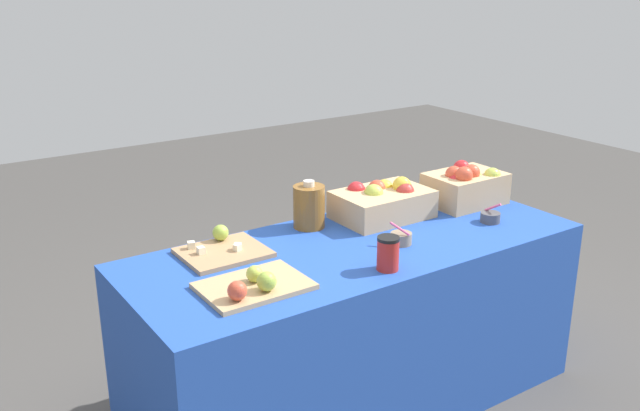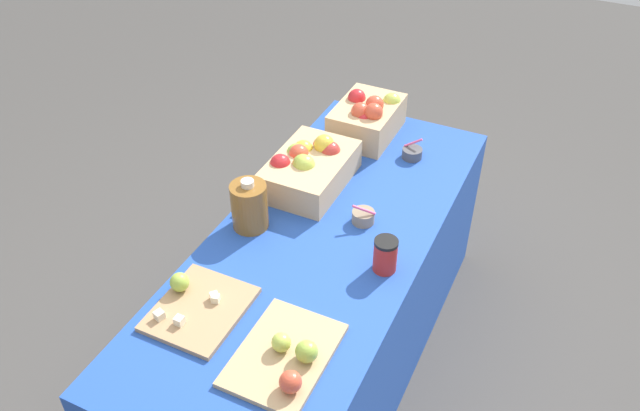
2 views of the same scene
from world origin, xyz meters
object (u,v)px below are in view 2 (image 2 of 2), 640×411
at_px(coffee_cup, 385,255).
at_px(cider_jug, 249,206).
at_px(apple_crate_middle, 309,166).
at_px(sample_bowl_mid, 412,153).
at_px(apple_crate_left, 368,117).
at_px(cutting_board_back, 197,305).
at_px(cutting_board_front, 287,356).
at_px(sample_bowl_near, 363,217).

bearing_deg(coffee_cup, cider_jug, 89.49).
distance_m(apple_crate_middle, sample_bowl_mid, 0.48).
relative_size(sample_bowl_mid, coffee_cup, 0.70).
height_order(apple_crate_left, cider_jug, cider_jug).
bearing_deg(cider_jug, cutting_board_back, -172.88).
distance_m(cutting_board_back, cider_jug, 0.45).
bearing_deg(cutting_board_back, cutting_board_front, -99.60).
distance_m(cutting_board_back, sample_bowl_near, 0.72).
bearing_deg(coffee_cup, apple_crate_left, 26.19).
xyz_separation_m(apple_crate_left, apple_crate_middle, (-0.44, 0.07, -0.01)).
relative_size(apple_crate_middle, coffee_cup, 3.21).
bearing_deg(apple_crate_left, cider_jug, 169.07).
xyz_separation_m(cider_jug, coffee_cup, (-0.00, -0.54, -0.03)).
bearing_deg(sample_bowl_mid, coffee_cup, -168.52).
xyz_separation_m(cutting_board_back, sample_bowl_near, (0.64, -0.32, 0.01)).
relative_size(apple_crate_middle, cutting_board_front, 1.11).
height_order(apple_crate_middle, cutting_board_back, apple_crate_middle).
bearing_deg(coffee_cup, cutting_board_back, 132.11).
distance_m(apple_crate_left, apple_crate_middle, 0.45).
height_order(apple_crate_middle, cider_jug, cider_jug).
distance_m(sample_bowl_near, sample_bowl_mid, 0.49).
xyz_separation_m(cutting_board_back, coffee_cup, (0.44, -0.48, 0.05)).
distance_m(sample_bowl_mid, cider_jug, 0.80).
height_order(sample_bowl_near, coffee_cup, coffee_cup).
xyz_separation_m(apple_crate_left, coffee_cup, (-0.79, -0.39, -0.02)).
xyz_separation_m(apple_crate_left, sample_bowl_mid, (-0.09, -0.25, -0.07)).
xyz_separation_m(sample_bowl_near, sample_bowl_mid, (0.49, -0.02, -0.00)).
height_order(sample_bowl_near, cider_jug, cider_jug).
relative_size(apple_crate_left, coffee_cup, 2.71).
bearing_deg(cutting_board_front, apple_crate_left, 11.78).
relative_size(apple_crate_middle, sample_bowl_near, 4.41).
bearing_deg(cider_jug, sample_bowl_mid, -29.82).
xyz_separation_m(apple_crate_middle, cider_jug, (-0.34, 0.08, 0.02)).
bearing_deg(cider_jug, cutting_board_front, -140.19).
xyz_separation_m(apple_crate_middle, sample_bowl_mid, (0.35, -0.32, -0.05)).
relative_size(cutting_board_front, cutting_board_back, 1.15).
height_order(cutting_board_back, sample_bowl_mid, sample_bowl_mid).
xyz_separation_m(sample_bowl_near, coffee_cup, (-0.21, -0.16, 0.04)).
bearing_deg(sample_bowl_near, coffee_cup, -141.25).
distance_m(cutting_board_back, sample_bowl_mid, 1.18).
distance_m(apple_crate_left, cider_jug, 0.80).
relative_size(cutting_board_front, sample_bowl_near, 3.96).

